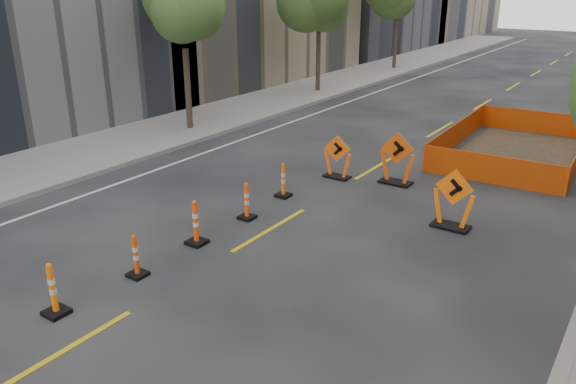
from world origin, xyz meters
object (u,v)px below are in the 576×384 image
Objects in this scene: channelizer_5 at (247,201)px; chevron_sign_left at (337,157)px; channelizer_3 at (136,256)px; channelizer_2 at (53,289)px; chevron_sign_right at (454,199)px; channelizer_4 at (196,222)px; chevron_sign_center at (397,158)px; channelizer_6 at (283,180)px.

channelizer_5 is 0.73× the size of chevron_sign_left.
channelizer_5 is at bearing 89.48° from channelizer_3.
channelizer_2 is 9.23m from chevron_sign_right.
channelizer_2 is 5.50m from channelizer_5.
chevron_sign_right is at bearing 42.63° from channelizer_4.
chevron_sign_right reaches higher than channelizer_5.
chevron_sign_right is at bearing -56.71° from chevron_sign_center.
channelizer_6 is (-0.06, 3.66, -0.04)m from channelizer_4.
channelizer_6 is (-0.12, 1.83, 0.01)m from channelizer_5.
channelizer_5 is 1.84m from channelizer_6.
channelizer_4 is 0.68× the size of chevron_sign_center.
channelizer_2 is 0.77× the size of chevron_sign_left.
channelizer_4 is 5.97m from chevron_sign_left.
chevron_sign_right is at bearing 59.10° from channelizer_2.
chevron_sign_left is (0.34, 4.12, 0.19)m from channelizer_5.
chevron_sign_left reaches higher than channelizer_4.
channelizer_3 is at bearing 85.52° from channelizer_2.
channelizer_3 is at bearing -109.81° from chevron_sign_left.
channelizer_2 reaches higher than channelizer_3.
chevron_sign_right reaches higher than channelizer_6.
chevron_sign_left reaches higher than channelizer_5.
channelizer_4 is 0.80× the size of chevron_sign_left.
chevron_sign_center reaches higher than channelizer_4.
chevron_sign_right is (4.74, 7.92, 0.25)m from channelizer_2.
chevron_sign_right reaches higher than channelizer_3.
channelizer_2 is 0.68× the size of chevron_sign_right.
chevron_sign_center reaches higher than chevron_sign_right.
channelizer_6 is 4.73m from chevron_sign_right.
channelizer_5 reaches higher than channelizer_3.
channelizer_3 is 0.69× the size of chevron_sign_left.
chevron_sign_left reaches higher than channelizer_2.
channelizer_4 is 6.83m from chevron_sign_center.
channelizer_4 is (-0.03, 1.83, 0.07)m from channelizer_3.
chevron_sign_right is at bearing 52.94° from channelizer_3.
channelizer_2 is at bearing -117.36° from chevron_sign_center.
channelizer_5 is at bearing 88.16° from channelizer_2.
channelizer_3 is 8.59m from chevron_sign_center.
chevron_sign_center reaches higher than channelizer_6.
chevron_sign_left is (0.40, 5.95, 0.14)m from channelizer_4.
chevron_sign_center is at bearing 75.75° from channelizer_3.
channelizer_5 is 0.98× the size of channelizer_6.
channelizer_3 is 0.61× the size of chevron_sign_right.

